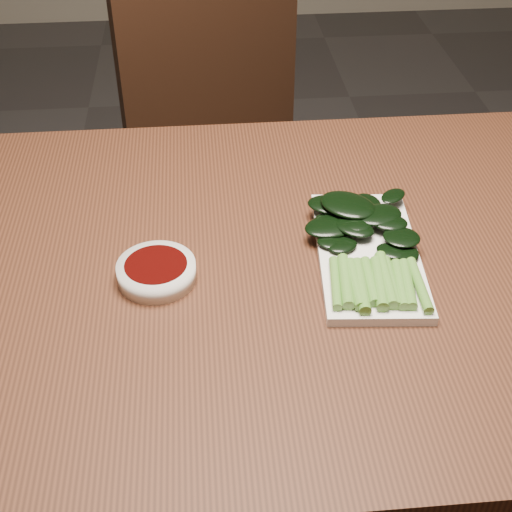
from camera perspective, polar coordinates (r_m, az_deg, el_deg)
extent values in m
cube|color=#432213|center=(1.02, 1.58, -1.06)|extent=(1.40, 0.80, 0.04)
cube|color=black|center=(1.69, -0.24, 4.61)|extent=(0.60, 0.60, 0.04)
cylinder|color=black|center=(1.64, -2.94, -7.23)|extent=(0.04, 0.04, 0.41)
cylinder|color=black|center=(1.79, 8.33, -2.79)|extent=(0.04, 0.04, 0.41)
cylinder|color=black|center=(1.91, -8.24, 0.24)|extent=(0.04, 0.04, 0.41)
cylinder|color=black|center=(2.04, 1.94, 3.56)|extent=(0.04, 0.04, 0.41)
cube|color=black|center=(1.74, -3.65, 14.53)|extent=(0.42, 0.21, 0.44)
cylinder|color=white|center=(0.97, -7.96, -1.27)|extent=(0.11, 0.11, 0.03)
cylinder|color=#350604|center=(0.96, -8.02, -0.74)|extent=(0.08, 0.08, 0.00)
cube|color=white|center=(1.01, 8.93, 0.18)|extent=(0.16, 0.29, 0.01)
cylinder|color=#599433|center=(0.94, 6.36, -2.14)|extent=(0.02, 0.10, 0.01)
cylinder|color=#599433|center=(0.94, 7.17, -1.99)|extent=(0.03, 0.10, 0.02)
cylinder|color=#599433|center=(0.93, 7.94, -2.22)|extent=(0.02, 0.09, 0.02)
cylinder|color=#599433|center=(0.93, 8.39, -2.36)|extent=(0.02, 0.10, 0.02)
cylinder|color=#599433|center=(0.94, 9.08, -1.99)|extent=(0.02, 0.09, 0.01)
cylinder|color=#599433|center=(0.94, 9.83, -2.15)|extent=(0.03, 0.10, 0.02)
cylinder|color=#599433|center=(0.95, 10.38, -1.86)|extent=(0.02, 0.10, 0.02)
cylinder|color=#599433|center=(0.95, 10.75, -2.05)|extent=(0.02, 0.09, 0.01)
cylinder|color=#599433|center=(0.95, 11.43, -2.21)|extent=(0.02, 0.09, 0.01)
cylinder|color=#599433|center=(0.95, 12.03, -2.20)|extent=(0.03, 0.09, 0.01)
cylinder|color=#599433|center=(0.95, 12.95, -2.27)|extent=(0.02, 0.10, 0.01)
ellipsoid|color=black|center=(1.09, 10.91, 4.75)|extent=(0.05, 0.05, 0.01)
ellipsoid|color=black|center=(1.06, 7.24, 3.42)|extent=(0.06, 0.07, 0.01)
ellipsoid|color=black|center=(1.05, 7.38, 4.08)|extent=(0.11, 0.11, 0.01)
ellipsoid|color=black|center=(1.02, 7.87, 2.28)|extent=(0.07, 0.07, 0.01)
ellipsoid|color=black|center=(1.02, 11.57, 1.50)|extent=(0.07, 0.07, 0.01)
ellipsoid|color=black|center=(1.07, 6.13, 4.10)|extent=(0.09, 0.07, 0.01)
ellipsoid|color=black|center=(1.04, 10.58, 2.69)|extent=(0.06, 0.06, 0.01)
ellipsoid|color=black|center=(1.04, 10.33, 2.85)|extent=(0.07, 0.06, 0.01)
ellipsoid|color=black|center=(1.05, 9.83, 3.26)|extent=(0.08, 0.07, 0.01)
ellipsoid|color=black|center=(1.03, 8.17, 2.48)|extent=(0.05, 0.05, 0.01)
ellipsoid|color=black|center=(1.03, 6.20, 2.42)|extent=(0.10, 0.07, 0.01)
ellipsoid|color=black|center=(1.09, 8.93, 4.23)|extent=(0.05, 0.06, 0.01)
ellipsoid|color=black|center=(1.04, 6.23, 2.55)|extent=(0.09, 0.09, 0.01)
ellipsoid|color=black|center=(1.00, 6.04, 1.09)|extent=(0.05, 0.04, 0.01)
ellipsoid|color=black|center=(1.00, 12.08, 0.14)|extent=(0.04, 0.05, 0.01)
ellipsoid|color=black|center=(1.00, 10.81, 0.39)|extent=(0.05, 0.05, 0.01)
ellipsoid|color=black|center=(1.00, 6.92, 0.88)|extent=(0.05, 0.05, 0.01)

